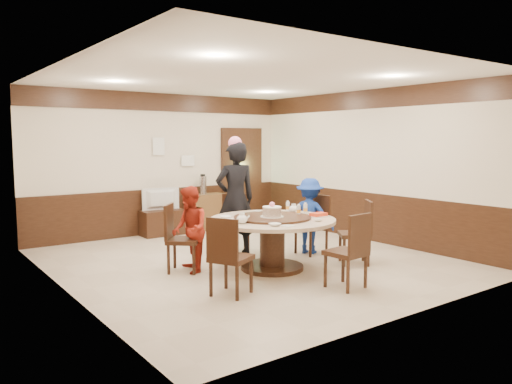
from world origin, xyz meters
TOP-DOWN VIEW (x-y plane):
  - room at (0.01, 0.01)m, footprint 6.00×6.04m
  - banquet_table at (-0.01, -0.61)m, footprint 1.82×1.82m
  - chair_0 at (1.14, -0.21)m, footprint 0.45×0.44m
  - chair_1 at (0.20, 0.67)m, footprint 0.59×0.59m
  - chair_2 at (-1.13, 0.05)m, footprint 0.62×0.62m
  - chair_3 at (-1.18, -1.27)m, footprint 0.60×0.59m
  - chair_4 at (0.18, -1.90)m, footprint 0.48×0.49m
  - chair_5 at (1.21, -1.11)m, footprint 0.62×0.61m
  - person_standing at (0.07, 0.49)m, footprint 0.75×0.57m
  - person_red at (-1.06, -0.05)m, footprint 0.62×0.71m
  - person_blue at (1.14, -0.14)m, footprint 0.83×0.93m
  - birthday_cake at (-0.05, -0.65)m, footprint 0.33×0.33m
  - teapot_left at (-0.62, -0.72)m, footprint 0.17×0.15m
  - teapot_right at (0.57, -0.40)m, footprint 0.17×0.15m
  - bowl_0 at (-0.57, -0.24)m, footprint 0.17×0.17m
  - bowl_1 at (0.33, -1.20)m, footprint 0.12×0.12m
  - bowl_2 at (-0.38, -1.13)m, footprint 0.15×0.15m
  - bowl_3 at (0.64, -0.74)m, footprint 0.12×0.12m
  - bowl_4 at (-0.68, -0.47)m, footprint 0.16×0.16m
  - bowl_5 at (0.13, -0.04)m, footprint 0.12×0.12m
  - saucer_near at (-0.26, -1.26)m, footprint 0.18×0.18m
  - saucer_far at (0.44, -0.11)m, footprint 0.18×0.18m
  - shrimp_platter at (0.61, -0.91)m, footprint 0.30×0.20m
  - bottle_0 at (0.45, -0.66)m, footprint 0.06×0.06m
  - bottle_1 at (0.64, -0.59)m, footprint 0.06×0.06m
  - bottle_2 at (0.58, -0.25)m, footprint 0.06×0.06m
  - tv_stand at (-0.15, 2.75)m, footprint 0.85×0.45m
  - television at (-0.15, 2.75)m, footprint 0.76×0.19m
  - side_cabinet at (0.87, 2.78)m, footprint 0.80×0.40m
  - thermos at (0.80, 2.78)m, footprint 0.15×0.15m
  - notice_left at (-0.10, 2.96)m, footprint 0.25×0.00m
  - notice_right at (0.55, 2.96)m, footprint 0.30×0.00m

SIDE VIEW (x-z plane):
  - tv_stand at x=-0.15m, z-range 0.00..0.50m
  - chair_0 at x=1.14m, z-range -0.18..0.79m
  - chair_1 at x=0.20m, z-range -0.18..0.79m
  - chair_2 at x=-1.13m, z-range -0.18..0.79m
  - chair_3 at x=-1.18m, z-range -0.18..0.79m
  - chair_4 at x=0.18m, z-range -0.18..0.79m
  - chair_5 at x=1.21m, z-range -0.18..0.79m
  - side_cabinet at x=0.87m, z-range 0.00..0.75m
  - banquet_table at x=-0.01m, z-range 0.14..0.92m
  - person_red at x=-1.06m, z-range 0.00..1.23m
  - person_blue at x=1.14m, z-range 0.00..1.25m
  - television at x=-0.15m, z-range 0.50..0.93m
  - saucer_near at x=-0.26m, z-range 0.75..0.76m
  - saucer_far at x=0.44m, z-range 0.75..0.76m
  - bowl_2 at x=-0.38m, z-range 0.75..0.79m
  - bowl_5 at x=0.13m, z-range 0.75..0.79m
  - bowl_1 at x=0.33m, z-range 0.75..0.79m
  - bowl_3 at x=0.64m, z-range 0.75..0.79m
  - bowl_4 at x=-0.68m, z-range 0.75..0.79m
  - bowl_0 at x=-0.57m, z-range 0.75..0.79m
  - shrimp_platter at x=0.61m, z-range 0.75..0.81m
  - teapot_left at x=-0.62m, z-range 0.75..0.87m
  - teapot_right at x=0.57m, z-range 0.75..0.87m
  - bottle_0 at x=0.45m, z-range 0.75..0.91m
  - bottle_1 at x=0.64m, z-range 0.75..0.91m
  - bottle_2 at x=0.58m, z-range 0.75..0.91m
  - birthday_cake at x=-0.05m, z-range 0.75..0.97m
  - person_standing at x=0.07m, z-range 0.00..1.85m
  - thermos at x=0.80m, z-range 0.75..1.13m
  - room at x=0.01m, z-range -0.34..2.50m
  - notice_right at x=0.55m, z-range 1.34..1.56m
  - notice_left at x=-0.10m, z-range 1.57..1.93m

